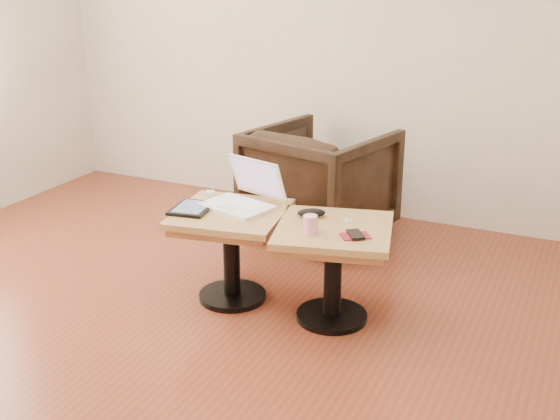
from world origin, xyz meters
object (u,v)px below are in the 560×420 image
at_px(striped_cup, 310,224).
at_px(side_table_right, 333,250).
at_px(side_table_left, 231,233).
at_px(armchair, 320,183).
at_px(laptop, 244,197).

bearing_deg(striped_cup, side_table_right, 59.10).
height_order(side_table_left, striped_cup, striped_cup).
xyz_separation_m(side_table_left, striped_cup, (0.51, -0.11, 0.17)).
bearing_deg(side_table_left, armchair, 76.20).
distance_m(laptop, armchair, 0.99).
xyz_separation_m(side_table_right, laptop, (-0.56, 0.09, 0.18)).
bearing_deg(side_table_left, striped_cup, -21.59).
distance_m(striped_cup, armchair, 1.27).
relative_size(side_table_left, striped_cup, 7.23).
xyz_separation_m(side_table_left, armchair, (0.09, 1.07, -0.01)).
bearing_deg(armchair, side_table_right, 129.06).
distance_m(side_table_left, armchair, 1.07).
bearing_deg(striped_cup, armchair, 109.77).
height_order(side_table_left, side_table_right, same).
bearing_deg(side_table_left, laptop, 67.41).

